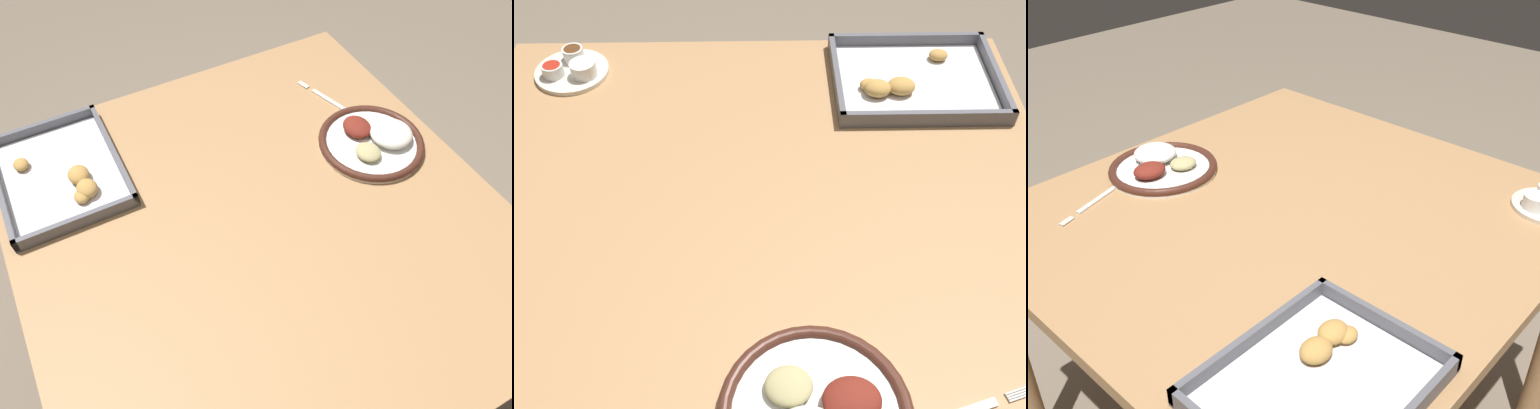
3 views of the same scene
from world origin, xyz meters
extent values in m
plane|color=#7A6B59|center=(0.00, 0.00, 0.00)|extent=(8.00, 8.00, 0.00)
cube|color=#AD7F51|center=(0.00, 0.00, 0.74)|extent=(1.10, 1.06, 0.03)
cylinder|color=#AD7F51|center=(-0.50, 0.48, 0.36)|extent=(0.06, 0.06, 0.73)
cylinder|color=#AD7F51|center=(0.50, 0.48, 0.36)|extent=(0.06, 0.06, 0.73)
ellipsoid|color=maroon|center=(0.13, -0.35, 0.78)|extent=(0.08, 0.07, 0.03)
ellipsoid|color=tan|center=(0.04, -0.32, 0.78)|extent=(0.07, 0.06, 0.02)
cylinder|color=silver|center=(0.36, -0.34, 0.76)|extent=(0.03, 0.01, 0.00)
cylinder|color=silver|center=(0.36, -0.33, 0.76)|extent=(0.03, 0.01, 0.00)
cylinder|color=silver|center=(0.36, -0.33, 0.76)|extent=(0.03, 0.01, 0.00)
cylinder|color=silver|center=(0.36, -0.32, 0.76)|extent=(0.03, 0.01, 0.00)
cylinder|color=beige|center=(-0.40, 0.41, 0.76)|extent=(0.16, 0.16, 0.01)
cylinder|color=silver|center=(-0.40, 0.45, 0.78)|extent=(0.04, 0.04, 0.03)
cylinder|color=#593319|center=(-0.40, 0.45, 0.79)|extent=(0.04, 0.04, 0.01)
cylinder|color=silver|center=(-0.43, 0.40, 0.78)|extent=(0.05, 0.05, 0.03)
cylinder|color=#B22819|center=(-0.43, 0.40, 0.79)|extent=(0.04, 0.04, 0.01)
cylinder|color=silver|center=(-0.37, 0.39, 0.78)|extent=(0.05, 0.05, 0.03)
cylinder|color=#C67F23|center=(-0.37, 0.39, 0.80)|extent=(0.04, 0.04, 0.01)
cube|color=#595960|center=(0.34, 0.36, 0.76)|extent=(0.35, 0.28, 0.01)
cube|color=silver|center=(0.34, 0.36, 0.76)|extent=(0.32, 0.26, 0.00)
cube|color=#595960|center=(0.34, 0.23, 0.78)|extent=(0.35, 0.01, 0.03)
cube|color=#595960|center=(0.34, 0.50, 0.78)|extent=(0.35, 0.01, 0.03)
cube|color=#595960|center=(0.17, 0.36, 0.78)|extent=(0.01, 0.28, 0.03)
cube|color=#595960|center=(0.51, 0.36, 0.78)|extent=(0.01, 0.28, 0.03)
ellipsoid|color=#C18E47|center=(0.25, 0.32, 0.78)|extent=(0.06, 0.05, 0.03)
ellipsoid|color=#C18E47|center=(0.40, 0.44, 0.78)|extent=(0.04, 0.03, 0.02)
ellipsoid|color=#C18E47|center=(0.30, 0.33, 0.78)|extent=(0.06, 0.05, 0.03)
ellipsoid|color=#C18E47|center=(0.24, 0.34, 0.78)|extent=(0.04, 0.03, 0.02)
camera|label=1|loc=(-0.58, 0.32, 1.66)|focal=35.00mm
camera|label=2|loc=(0.01, -0.67, 1.55)|focal=42.00mm
camera|label=3|loc=(0.83, 0.75, 1.47)|focal=42.00mm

